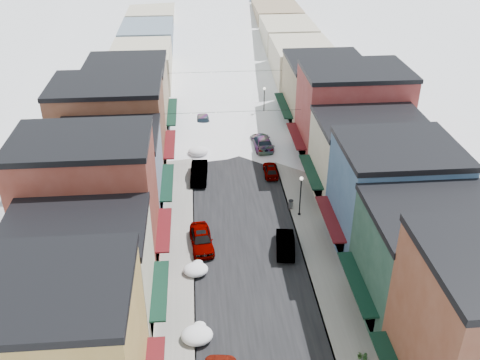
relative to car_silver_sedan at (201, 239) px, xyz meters
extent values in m
cube|color=black|center=(4.30, 38.01, -0.85)|extent=(10.00, 160.00, 0.01)
cube|color=gray|center=(-2.30, 38.01, -0.78)|extent=(3.20, 160.00, 0.15)
cube|color=gray|center=(10.90, 38.01, -0.78)|extent=(3.20, 160.00, 0.15)
cube|color=slate|center=(-0.75, 38.01, -0.78)|extent=(0.10, 160.00, 0.15)
cube|color=slate|center=(9.35, 38.01, -0.78)|extent=(0.10, 160.00, 0.15)
cube|color=black|center=(-8.90, -17.99, 10.39)|extent=(10.20, 8.70, 0.50)
cube|color=beige|center=(-8.90, -9.49, 3.64)|extent=(10.00, 8.00, 9.00)
cube|color=black|center=(-8.90, -9.49, 8.39)|extent=(10.20, 8.20, 0.50)
cube|color=black|center=(-3.30, -9.49, 2.34)|extent=(1.20, 6.80, 0.15)
cube|color=maroon|center=(-9.40, -1.49, 5.14)|extent=(11.00, 8.00, 12.00)
cube|color=black|center=(-9.40, -1.49, 11.39)|extent=(11.20, 8.20, 0.50)
cube|color=#4F0D12|center=(-3.30, -1.49, 2.34)|extent=(1.20, 6.80, 0.15)
cube|color=slate|center=(-8.90, 7.01, 3.39)|extent=(10.00, 9.00, 8.50)
cube|color=black|center=(-8.90, 7.01, 7.89)|extent=(10.20, 9.20, 0.50)
cube|color=black|center=(-3.30, 7.01, 2.34)|extent=(1.20, 7.65, 0.15)
cube|color=brown|center=(-9.90, 16.01, 4.39)|extent=(12.00, 9.00, 10.50)
cube|color=black|center=(-9.90, 16.01, 9.89)|extent=(12.20, 9.20, 0.50)
cube|color=#4F0D12|center=(-3.30, 16.01, 2.34)|extent=(1.20, 7.65, 0.15)
cube|color=#9B8266|center=(-8.90, 26.01, 3.89)|extent=(10.00, 11.00, 9.50)
cube|color=black|center=(-8.90, 26.01, 8.89)|extent=(10.20, 11.20, 0.50)
cube|color=black|center=(-3.30, 26.01, 2.34)|extent=(1.20, 9.35, 0.15)
cube|color=#1F4133|center=(17.50, -9.99, 3.64)|extent=(10.00, 9.00, 9.00)
cube|color=black|center=(17.50, -9.99, 8.39)|extent=(10.20, 9.20, 0.50)
cube|color=black|center=(11.90, -9.99, 2.34)|extent=(1.20, 7.65, 0.15)
cube|color=#345376|center=(17.50, -0.99, 4.14)|extent=(10.00, 9.00, 10.00)
cube|color=black|center=(17.50, -0.99, 9.39)|extent=(10.20, 9.20, 0.50)
cube|color=#4F0D12|center=(11.90, -0.99, 2.34)|extent=(1.20, 7.65, 0.15)
cube|color=beige|center=(18.00, 8.01, 3.39)|extent=(11.00, 9.00, 8.50)
cube|color=black|center=(18.00, 8.01, 7.89)|extent=(11.20, 9.20, 0.50)
cube|color=black|center=(11.90, 8.01, 2.34)|extent=(1.20, 7.65, 0.15)
cube|color=maroon|center=(18.50, 17.01, 4.64)|extent=(12.00, 9.00, 11.00)
cube|color=black|center=(18.50, 17.01, 10.39)|extent=(12.20, 9.20, 0.50)
cube|color=#4F0D12|center=(11.90, 17.01, 2.34)|extent=(1.20, 7.65, 0.15)
cube|color=#8B7A5B|center=(17.50, 27.01, 3.64)|extent=(10.00, 11.00, 9.00)
cube|color=black|center=(17.50, 27.01, 8.39)|extent=(10.20, 11.20, 0.50)
cube|color=black|center=(11.90, 27.01, 2.34)|extent=(1.20, 9.35, 0.15)
cube|color=gray|center=(-8.20, 40.01, 3.14)|extent=(9.00, 13.00, 8.00)
cube|color=gray|center=(16.80, 40.01, 3.14)|extent=(9.00, 13.00, 8.00)
cube|color=gray|center=(-8.20, 54.01, 3.14)|extent=(9.00, 13.00, 8.00)
cube|color=gray|center=(16.80, 54.01, 3.14)|extent=(9.00, 13.00, 8.00)
cube|color=gray|center=(-8.20, 68.01, 3.14)|extent=(9.00, 13.00, 8.00)
cube|color=gray|center=(16.80, 68.01, 3.14)|extent=(9.00, 13.00, 8.00)
cube|color=gray|center=(-8.20, 82.01, 3.14)|extent=(9.00, 13.00, 8.00)
cube|color=gray|center=(16.80, 82.01, 3.14)|extent=(9.00, 13.00, 8.00)
cylinder|color=black|center=(4.30, 18.01, 5.34)|extent=(16.40, 0.04, 0.04)
cylinder|color=black|center=(4.30, 33.01, 5.34)|extent=(16.40, 0.04, 0.04)
imported|color=#A2A5AB|center=(0.00, 0.00, 0.00)|extent=(2.51, 5.22, 1.72)
imported|color=black|center=(0.00, 13.05, 0.00)|extent=(2.13, 5.31, 1.72)
imported|color=gray|center=(0.80, 27.26, 0.00)|extent=(2.51, 5.96, 1.72)
imported|color=black|center=(7.80, -1.21, -0.08)|extent=(2.25, 4.93, 1.57)
imported|color=gray|center=(8.39, 13.34, -0.19)|extent=(1.69, 3.99, 1.35)
imported|color=black|center=(8.22, 20.52, -0.02)|extent=(2.79, 5.97, 1.69)
imported|color=#9EA0A6|center=(2.85, 30.36, -0.13)|extent=(1.86, 4.32, 1.45)
imported|color=#BBBCBD|center=(5.75, 48.21, -0.19)|extent=(2.75, 5.05, 1.34)
cylinder|color=slate|center=(9.50, 5.80, -0.28)|extent=(0.50, 0.50, 0.86)
cylinder|color=black|center=(9.50, 5.80, 0.17)|extent=(0.54, 0.54, 0.06)
cylinder|color=black|center=(10.18, 4.48, -0.66)|extent=(0.31, 0.31, 0.10)
cylinder|color=black|center=(10.18, 4.48, 1.34)|extent=(0.12, 0.12, 4.11)
sphere|color=white|center=(10.18, 4.48, 3.55)|extent=(0.37, 0.37, 0.37)
cylinder|color=black|center=(9.54, 29.40, -0.65)|extent=(0.34, 0.34, 0.11)
cylinder|color=black|center=(9.54, 29.40, 1.53)|extent=(0.13, 0.13, 4.48)
sphere|color=white|center=(9.54, 29.40, 3.94)|extent=(0.40, 0.40, 0.40)
imported|color=#3F692F|center=(11.17, -14.64, -0.43)|extent=(0.56, 0.51, 0.55)
imported|color=#295426|center=(11.47, -14.84, -0.40)|extent=(0.49, 0.49, 0.63)
ellipsoid|color=white|center=(-0.60, -11.78, -0.35)|extent=(2.43, 2.06, 1.03)
ellipsoid|color=white|center=(-0.40, -10.58, -0.60)|extent=(1.04, 0.94, 0.52)
ellipsoid|color=white|center=(-0.60, -3.98, -0.39)|extent=(2.20, 1.86, 0.93)
ellipsoid|color=white|center=(-0.40, -2.78, -0.62)|extent=(0.94, 0.85, 0.47)
ellipsoid|color=white|center=(0.00, 19.13, -0.32)|extent=(2.55, 2.16, 1.08)
ellipsoid|color=white|center=(0.20, 20.33, -0.59)|extent=(1.09, 0.98, 0.55)
camera|label=1|loc=(0.19, -41.10, 29.77)|focal=40.00mm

